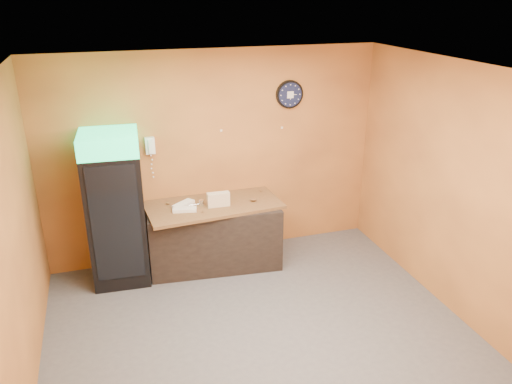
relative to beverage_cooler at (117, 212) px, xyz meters
name	(u,v)px	position (x,y,z in m)	size (l,w,h in m)	color
floor	(261,334)	(1.33, -1.61, -0.95)	(4.50, 4.50, 0.00)	#47474C
back_wall	(214,157)	(1.33, 0.39, 0.45)	(4.50, 0.02, 2.80)	#C67B37
left_wall	(11,251)	(-0.92, -1.61, 0.45)	(0.02, 4.00, 2.80)	#C67B37
right_wall	(454,191)	(3.58, -1.61, 0.45)	(0.02, 4.00, 2.80)	#C67B37
ceiling	(262,72)	(1.33, -1.61, 1.85)	(4.50, 4.00, 0.02)	white
beverage_cooler	(117,212)	(0.00, 0.00, 0.00)	(0.72, 0.73, 1.93)	black
prep_counter	(214,235)	(1.21, 0.02, -0.52)	(1.70, 0.75, 0.85)	black
wall_clock	(290,94)	(2.37, 0.36, 1.23)	(0.37, 0.06, 0.37)	black
wall_phone	(150,146)	(0.50, 0.34, 0.70)	(0.12, 0.10, 0.21)	white
butcher_paper	(213,205)	(1.21, 0.02, -0.08)	(1.72, 0.84, 0.04)	brown
sub_roll_stack	(218,199)	(1.26, -0.08, 0.03)	(0.29, 0.11, 0.18)	beige
wrapped_sandwich_left	(184,210)	(0.81, -0.10, -0.04)	(0.28, 0.11, 0.04)	silver
wrapped_sandwich_mid	(185,210)	(0.82, -0.11, -0.04)	(0.29, 0.11, 0.04)	silver
wrapped_sandwich_right	(184,204)	(0.83, 0.06, -0.03)	(0.30, 0.12, 0.04)	silver
kitchen_tool	(202,202)	(1.06, 0.03, -0.02)	(0.06, 0.06, 0.06)	silver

